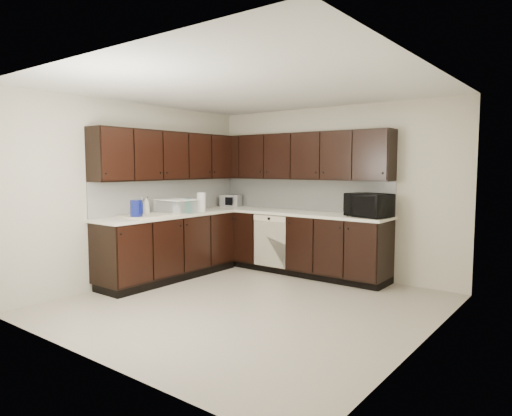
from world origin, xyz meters
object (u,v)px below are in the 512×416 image
(sink, at_px, (152,220))
(storage_bin, at_px, (176,206))
(blue_pitcher, at_px, (136,209))
(microwave, at_px, (369,205))
(toaster_oven, at_px, (231,201))

(sink, bearing_deg, storage_bin, 86.21)
(sink, distance_m, storage_bin, 0.45)
(blue_pitcher, bearing_deg, microwave, 52.29)
(storage_bin, bearing_deg, blue_pitcher, -87.72)
(sink, distance_m, blue_pitcher, 0.36)
(microwave, distance_m, blue_pitcher, 3.09)
(toaster_oven, relative_size, blue_pitcher, 1.35)
(toaster_oven, bearing_deg, microwave, -20.72)
(sink, height_order, toaster_oven, sink)
(sink, distance_m, toaster_oven, 1.77)
(microwave, relative_size, storage_bin, 1.11)
(microwave, distance_m, toaster_oven, 2.50)
(microwave, height_order, toaster_oven, microwave)
(sink, relative_size, blue_pitcher, 3.44)
(storage_bin, bearing_deg, microwave, 27.51)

